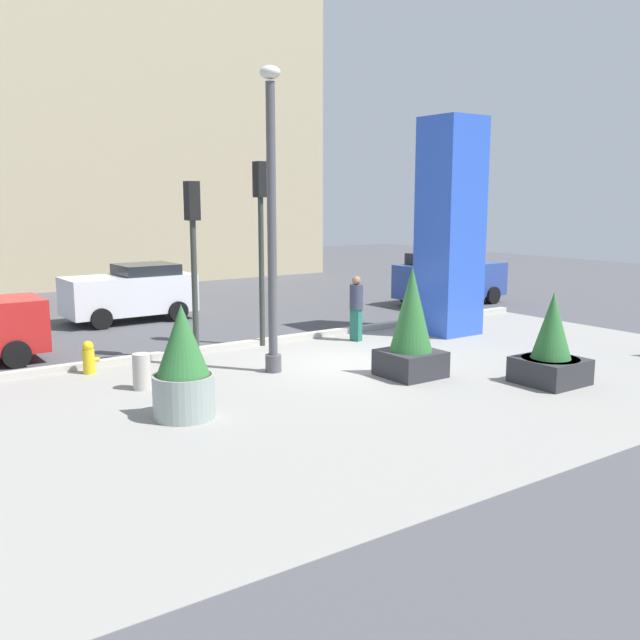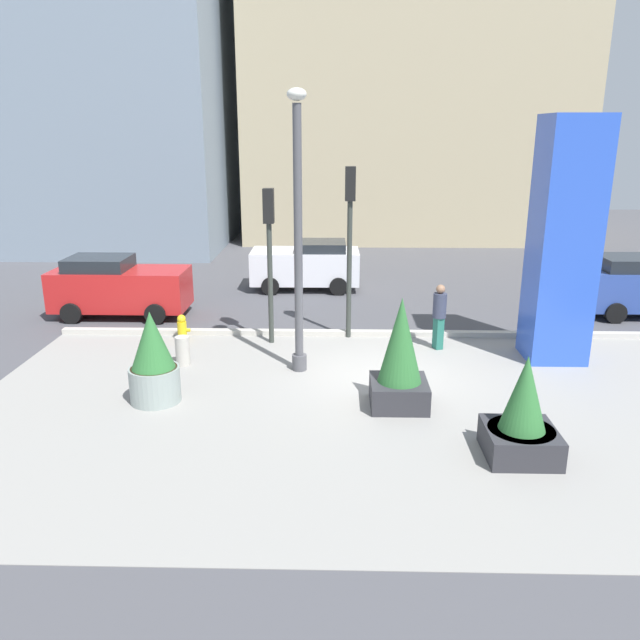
{
  "view_description": "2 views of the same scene",
  "coord_description": "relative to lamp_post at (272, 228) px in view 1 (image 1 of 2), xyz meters",
  "views": [
    {
      "loc": [
        -9.88,
        -12.74,
        3.83
      ],
      "look_at": [
        -1.38,
        -0.64,
        1.28
      ],
      "focal_mm": 39.36,
      "sensor_mm": 36.0,
      "label": 1
    },
    {
      "loc": [
        -1.07,
        -14.1,
        5.68
      ],
      "look_at": [
        -1.41,
        -0.44,
        1.55
      ],
      "focal_mm": 35.21,
      "sensor_mm": 36.0,
      "label": 2
    }
  ],
  "objects": [
    {
      "name": "ground_plane",
      "position": [
        1.94,
        3.61,
        -3.21
      ],
      "size": [
        60.0,
        60.0,
        0.0
      ],
      "primitive_type": "plane",
      "color": "#47474C"
    },
    {
      "name": "plaza_pavement",
      "position": [
        1.94,
        -2.39,
        -3.21
      ],
      "size": [
        18.0,
        10.0,
        0.02
      ],
      "primitive_type": "cube",
      "color": "gray",
      "rests_on": "ground_plane"
    },
    {
      "name": "curb_strip",
      "position": [
        1.94,
        2.73,
        -3.13
      ],
      "size": [
        18.0,
        0.24,
        0.16
      ],
      "primitive_type": "cube",
      "color": "#B7B2A8",
      "rests_on": "ground_plane"
    },
    {
      "name": "lamp_post",
      "position": [
        0.0,
        0.0,
        0.0
      ],
      "size": [
        0.44,
        0.44,
        6.59
      ],
      "color": "#4C4C51",
      "rests_on": "ground_plane"
    },
    {
      "name": "art_pillar_blue",
      "position": [
        6.51,
        1.06,
        -0.17
      ],
      "size": [
        1.43,
        1.43,
        6.07
      ],
      "primitive_type": "cube",
      "color": "blue",
      "rests_on": "ground_plane"
    },
    {
      "name": "potted_plant_curbside",
      "position": [
        4.24,
        -4.19,
        -2.44
      ],
      "size": [
        1.26,
        1.26,
        1.94
      ],
      "color": "#2D2D33",
      "rests_on": "ground_plane"
    },
    {
      "name": "potted_plant_mid_plaza",
      "position": [
        2.25,
        -2.06,
        -2.14
      ],
      "size": [
        1.21,
        1.21,
        2.41
      ],
      "color": "#2D2D33",
      "rests_on": "ground_plane"
    },
    {
      "name": "potted_plant_near_left",
      "position": [
        -3.03,
        -1.95,
        -2.27
      ],
      "size": [
        1.09,
        1.09,
        2.04
      ],
      "color": "gray",
      "rests_on": "ground_plane"
    },
    {
      "name": "fire_hydrant",
      "position": [
        -3.43,
        2.21,
        -2.84
      ],
      "size": [
        0.36,
        0.26,
        0.75
      ],
      "color": "gold",
      "rests_on": "ground_plane"
    },
    {
      "name": "concrete_bollard",
      "position": [
        -2.96,
        0.27,
        -2.84
      ],
      "size": [
        0.36,
        0.36,
        0.75
      ],
      "primitive_type": "cylinder",
      "color": "#B2ADA3",
      "rests_on": "ground_plane"
    },
    {
      "name": "traffic_light_far_side",
      "position": [
        -0.9,
        2.08,
        -0.34
      ],
      "size": [
        0.28,
        0.42,
        4.24
      ],
      "color": "#333833",
      "rests_on": "ground_plane"
    },
    {
      "name": "traffic_light_corner",
      "position": [
        1.26,
        2.62,
        -0.0
      ],
      "size": [
        0.28,
        0.42,
        4.77
      ],
      "color": "#333833",
      "rests_on": "ground_plane"
    },
    {
      "name": "car_passing_lane",
      "position": [
        10.7,
        5.14,
        -2.25
      ],
      "size": [
        4.17,
        2.08,
        1.9
      ],
      "color": "#2D4793",
      "rests_on": "ground_plane"
    },
    {
      "name": "car_curb_west",
      "position": [
        -0.19,
        8.35,
        -2.29
      ],
      "size": [
        3.98,
        2.1,
        1.79
      ],
      "color": "silver",
      "rests_on": "ground_plane"
    },
    {
      "name": "pedestrian_by_curb",
      "position": [
        3.66,
        1.68,
        -2.21
      ],
      "size": [
        0.45,
        0.45,
        1.79
      ],
      "color": "#236656",
      "rests_on": "ground_plane"
    },
    {
      "name": "highrise_across_street",
      "position": [
        4.79,
        21.39,
        8.74
      ],
      "size": [
        17.35,
        8.61,
        23.9
      ],
      "primitive_type": "cube",
      "color": "tan",
      "rests_on": "ground_plane"
    }
  ]
}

